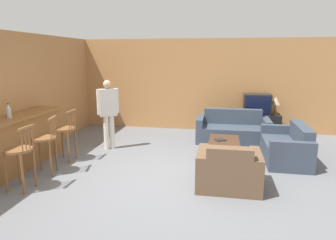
# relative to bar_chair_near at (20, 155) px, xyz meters

# --- Properties ---
(ground_plane) EXTENTS (24.00, 24.00, 0.00)m
(ground_plane) POSITION_rel_bar_chair_near_xyz_m (2.19, 0.89, -0.59)
(ground_plane) COLOR slate
(wall_back) EXTENTS (9.40, 0.08, 2.60)m
(wall_back) POSITION_rel_bar_chair_near_xyz_m (2.19, 4.61, 0.71)
(wall_back) COLOR #B27A47
(wall_back) RESTS_ON ground_plane
(wall_left) EXTENTS (0.08, 8.72, 2.60)m
(wall_left) POSITION_rel_bar_chair_near_xyz_m (-0.99, 2.25, 0.71)
(wall_left) COLOR #B27A47
(wall_left) RESTS_ON ground_plane
(bar_counter) EXTENTS (0.55, 2.69, 1.02)m
(bar_counter) POSITION_rel_bar_chair_near_xyz_m (-0.66, 0.68, -0.08)
(bar_counter) COLOR brown
(bar_counter) RESTS_ON ground_plane
(bar_chair_near) EXTENTS (0.43, 0.43, 1.06)m
(bar_chair_near) POSITION_rel_bar_chair_near_xyz_m (0.00, 0.00, 0.00)
(bar_chair_near) COLOR brown
(bar_chair_near) RESTS_ON ground_plane
(bar_chair_mid) EXTENTS (0.50, 0.50, 1.06)m
(bar_chair_mid) POSITION_rel_bar_chair_near_xyz_m (-0.00, 0.69, 0.00)
(bar_chair_mid) COLOR brown
(bar_chair_mid) RESTS_ON ground_plane
(bar_chair_far) EXTENTS (0.43, 0.43, 1.06)m
(bar_chair_far) POSITION_rel_bar_chair_near_xyz_m (0.00, 1.42, 0.00)
(bar_chair_far) COLOR brown
(bar_chair_far) RESTS_ON ground_plane
(couch_far) EXTENTS (1.78, 0.88, 0.78)m
(couch_far) POSITION_rel_bar_chair_near_xyz_m (3.41, 3.48, -0.31)
(couch_far) COLOR #384251
(couch_far) RESTS_ON ground_plane
(armchair_near) EXTENTS (1.02, 0.84, 0.77)m
(armchair_near) POSITION_rel_bar_chair_near_xyz_m (3.27, 0.67, -0.31)
(armchair_near) COLOR brown
(armchair_near) RESTS_ON ground_plane
(loveseat_right) EXTENTS (0.81, 1.51, 0.75)m
(loveseat_right) POSITION_rel_bar_chair_near_xyz_m (4.47, 2.22, -0.31)
(loveseat_right) COLOR #384251
(loveseat_right) RESTS_ON ground_plane
(coffee_table) EXTENTS (0.63, 1.08, 0.38)m
(coffee_table) POSITION_rel_bar_chair_near_xyz_m (3.20, 2.13, -0.26)
(coffee_table) COLOR #472D1E
(coffee_table) RESTS_ON ground_plane
(tv_unit) EXTENTS (1.25, 0.52, 0.58)m
(tv_unit) POSITION_rel_bar_chair_near_xyz_m (4.05, 4.25, -0.30)
(tv_unit) COLOR black
(tv_unit) RESTS_ON ground_plane
(tv) EXTENTS (0.71, 0.46, 0.54)m
(tv) POSITION_rel_bar_chair_near_xyz_m (4.05, 4.25, 0.26)
(tv) COLOR black
(tv) RESTS_ON tv_unit
(bottle) EXTENTS (0.08, 0.08, 0.27)m
(bottle) POSITION_rel_bar_chair_near_xyz_m (-0.67, 0.70, 0.55)
(bottle) COLOR silver
(bottle) RESTS_ON bar_counter
(book_on_table) EXTENTS (0.26, 0.24, 0.02)m
(book_on_table) POSITION_rel_bar_chair_near_xyz_m (3.11, 2.17, -0.20)
(book_on_table) COLOR black
(book_on_table) RESTS_ON coffee_table
(table_lamp) EXTENTS (0.25, 0.25, 0.48)m
(table_lamp) POSITION_rel_bar_chair_near_xyz_m (4.53, 4.25, 0.34)
(table_lamp) COLOR brown
(table_lamp) RESTS_ON tv_unit
(person_by_window) EXTENTS (0.42, 0.35, 1.59)m
(person_by_window) POSITION_rel_bar_chair_near_xyz_m (0.58, 2.33, 0.32)
(person_by_window) COLOR silver
(person_by_window) RESTS_ON ground_plane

